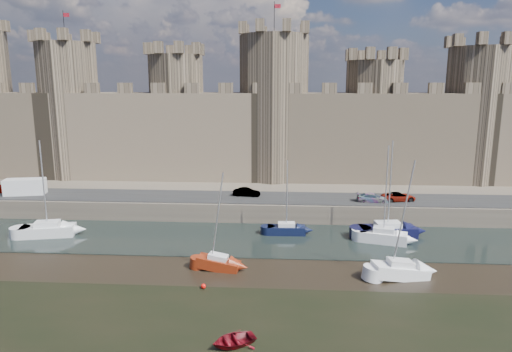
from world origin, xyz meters
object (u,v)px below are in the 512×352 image
object	(u,v)px
sailboat_3	(387,230)
sailboat_0	(48,230)
car_3	(399,197)
sailboat_5	(400,270)
sailboat_2	(383,236)
car_0	(1,189)
sailboat_1	(286,229)
van	(25,187)
car_1	(247,192)
sailboat_4	(218,262)
car_2	(373,198)

from	to	relation	value
sailboat_3	sailboat_0	bearing A→B (deg)	176.55
car_3	sailboat_5	world-z (taller)	sailboat_5
sailboat_3	sailboat_2	bearing A→B (deg)	-120.76
car_0	sailboat_1	size ratio (longest dim) A/B	0.41
van	sailboat_3	world-z (taller)	sailboat_3
car_3	van	size ratio (longest dim) A/B	0.84
sailboat_0	sailboat_3	world-z (taller)	sailboat_3
car_1	sailboat_4	world-z (taller)	sailboat_4
car_3	sailboat_2	size ratio (longest dim) A/B	0.40
sailboat_3	car_1	bearing A→B (deg)	146.48
sailboat_1	car_0	bearing A→B (deg)	166.32
car_1	sailboat_1	xyz separation A→B (m)	(5.58, -8.62, -2.38)
car_1	sailboat_5	bearing A→B (deg)	-134.92
van	sailboat_5	distance (m)	51.33
sailboat_3	sailboat_4	size ratio (longest dim) A/B	1.18
car_1	sailboat_1	bearing A→B (deg)	-140.29
car_0	sailboat_5	size ratio (longest dim) A/B	0.33
sailboat_5	sailboat_3	bearing A→B (deg)	72.13
sailboat_3	car_3	bearing A→B (deg)	61.87
car_0	car_1	distance (m)	35.48
car_0	sailboat_3	world-z (taller)	sailboat_3
sailboat_0	sailboat_4	xyz separation A→B (m)	(21.76, -8.45, -0.15)
car_0	car_1	world-z (taller)	car_0
sailboat_4	sailboat_3	bearing A→B (deg)	38.09
car_2	car_3	bearing A→B (deg)	-73.20
van	sailboat_2	bearing A→B (deg)	-24.17
sailboat_1	sailboat_3	distance (m)	11.99
van	sailboat_0	bearing A→B (deg)	-62.99
van	sailboat_0	distance (m)	13.37
van	sailboat_1	world-z (taller)	sailboat_1
car_0	car_1	bearing A→B (deg)	-82.68
sailboat_0	sailboat_2	xyz separation A→B (m)	(39.55, 0.35, 0.00)
car_1	sailboat_0	xyz separation A→B (m)	(-22.88, -11.20, -2.24)
sailboat_0	sailboat_4	bearing A→B (deg)	-33.84
car_3	car_2	bearing A→B (deg)	89.87
car_0	sailboat_0	xyz separation A→B (m)	(12.60, -11.14, -2.26)
car_2	sailboat_2	distance (m)	9.09
sailboat_2	sailboat_5	bearing A→B (deg)	-77.49
car_3	sailboat_3	world-z (taller)	sailboat_3
van	sailboat_5	world-z (taller)	sailboat_5
car_1	van	world-z (taller)	van
car_2	sailboat_0	world-z (taller)	sailboat_0
car_0	car_2	world-z (taller)	car_0
car_0	van	world-z (taller)	van
car_2	sailboat_3	distance (m)	7.19
car_1	sailboat_3	world-z (taller)	sailboat_3
sailboat_5	car_1	bearing A→B (deg)	117.02
sailboat_2	car_1	bearing A→B (deg)	162.23
sailboat_4	car_1	bearing A→B (deg)	94.80
sailboat_2	car_0	bearing A→B (deg)	-176.40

